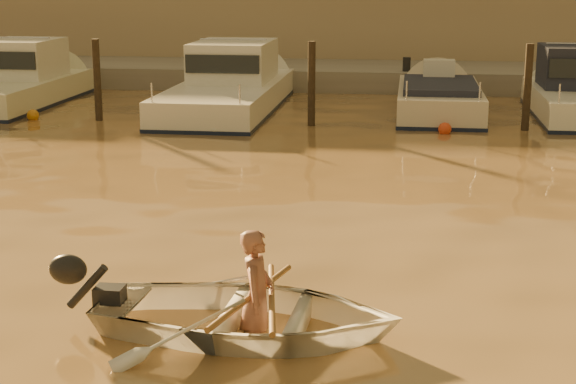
# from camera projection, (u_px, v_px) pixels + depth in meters

# --- Properties ---
(dinghy) EXTENTS (3.24, 2.39, 0.65)m
(dinghy) POSITION_uv_depth(u_px,v_px,m) (248.00, 315.00, 8.97)
(dinghy) COLOR silver
(dinghy) RESTS_ON ground_plane
(person) EXTENTS (0.36, 0.53, 1.41)m
(person) POSITION_uv_depth(u_px,v_px,m) (257.00, 297.00, 8.90)
(person) COLOR #8F5847
(person) RESTS_ON dinghy
(outboard_motor) EXTENTS (0.92, 0.44, 0.70)m
(outboard_motor) POSITION_uv_depth(u_px,v_px,m) (108.00, 298.00, 9.22)
(outboard_motor) COLOR black
(outboard_motor) RESTS_ON dinghy
(oar_port) EXTENTS (0.40, 2.08, 0.13)m
(oar_port) POSITION_uv_depth(u_px,v_px,m) (272.00, 297.00, 8.87)
(oar_port) COLOR brown
(oar_port) RESTS_ON dinghy
(oar_starboard) EXTENTS (0.52, 2.06, 0.13)m
(oar_starboard) POSITION_uv_depth(u_px,v_px,m) (252.00, 295.00, 8.91)
(oar_starboard) COLOR brown
(oar_starboard) RESTS_ON dinghy
(moored_boat_1) EXTENTS (2.29, 6.79, 1.75)m
(moored_boat_1) POSITION_uv_depth(u_px,v_px,m) (15.00, 82.00, 24.25)
(moored_boat_1) COLOR beige
(moored_boat_1) RESTS_ON ground_plane
(moored_boat_2) EXTENTS (2.54, 8.42, 1.75)m
(moored_boat_2) POSITION_uv_depth(u_px,v_px,m) (228.00, 86.00, 23.46)
(moored_boat_2) COLOR white
(moored_boat_2) RESTS_ON ground_plane
(moored_boat_3) EXTENTS (2.08, 6.00, 0.95)m
(moored_boat_3) POSITION_uv_depth(u_px,v_px,m) (439.00, 105.00, 22.82)
(moored_boat_3) COLOR beige
(moored_boat_3) RESTS_ON ground_plane
(moored_boat_4) EXTENTS (1.94, 6.10, 1.75)m
(moored_boat_4) POSITION_uv_depth(u_px,v_px,m) (574.00, 92.00, 22.28)
(moored_boat_4) COLOR white
(moored_boat_4) RESTS_ON ground_plane
(piling_1) EXTENTS (0.18, 0.18, 2.20)m
(piling_1) POSITION_uv_depth(u_px,v_px,m) (97.00, 84.00, 21.65)
(piling_1) COLOR #2D2319
(piling_1) RESTS_ON ground_plane
(piling_2) EXTENTS (0.18, 0.18, 2.20)m
(piling_2) POSITION_uv_depth(u_px,v_px,m) (312.00, 88.00, 20.95)
(piling_2) COLOR #2D2319
(piling_2) RESTS_ON ground_plane
(piling_3) EXTENTS (0.18, 0.18, 2.20)m
(piling_3) POSITION_uv_depth(u_px,v_px,m) (527.00, 92.00, 20.29)
(piling_3) COLOR #2D2319
(piling_3) RESTS_ON ground_plane
(fender_b) EXTENTS (0.30, 0.30, 0.30)m
(fender_b) POSITION_uv_depth(u_px,v_px,m) (33.00, 115.00, 21.99)
(fender_b) COLOR #C47817
(fender_b) RESTS_ON ground_plane
(fender_c) EXTENTS (0.30, 0.30, 0.30)m
(fender_c) POSITION_uv_depth(u_px,v_px,m) (215.00, 130.00, 20.00)
(fender_c) COLOR silver
(fender_c) RESTS_ON ground_plane
(fender_d) EXTENTS (0.30, 0.30, 0.30)m
(fender_d) POSITION_uv_depth(u_px,v_px,m) (445.00, 129.00, 20.10)
(fender_d) COLOR #E0411A
(fender_d) RESTS_ON ground_plane
(quay) EXTENTS (52.00, 4.00, 1.00)m
(quay) POSITION_uv_depth(u_px,v_px,m) (344.00, 81.00, 28.50)
(quay) COLOR gray
(quay) RESTS_ON ground_plane
(waterfront_building) EXTENTS (46.00, 7.00, 4.80)m
(waterfront_building) POSITION_uv_depth(u_px,v_px,m) (356.00, 4.00, 33.24)
(waterfront_building) COLOR #9E8466
(waterfront_building) RESTS_ON quay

